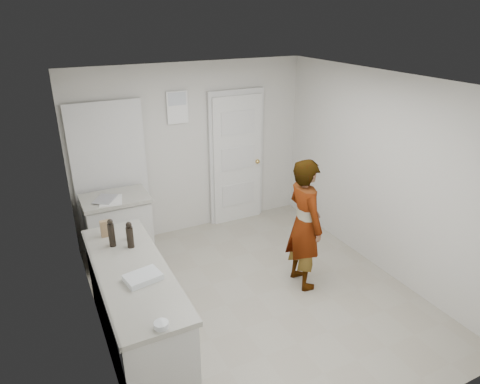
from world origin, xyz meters
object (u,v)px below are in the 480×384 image
cake_mix_box (106,228)px  egg_bowl (161,325)px  oil_cruet_a (130,235)px  oil_cruet_b (111,233)px  baking_dish (143,277)px  spice_jar (129,236)px  person (304,224)px

cake_mix_box → egg_bowl: (0.10, -1.64, -0.07)m
cake_mix_box → oil_cruet_a: 0.39m
oil_cruet_b → baking_dish: oil_cruet_b is taller
oil_cruet_a → egg_bowl: size_ratio=2.46×
oil_cruet_a → oil_cruet_b: oil_cruet_b is taller
spice_jar → oil_cruet_b: 0.22m
person → oil_cruet_a: 2.02m
spice_jar → oil_cruet_b: size_ratio=0.26×
cake_mix_box → spice_jar: size_ratio=2.35×
cake_mix_box → baking_dish: bearing=-82.3°
cake_mix_box → oil_cruet_b: (0.02, -0.24, 0.05)m
oil_cruet_a → person: bearing=-5.6°
oil_cruet_a → egg_bowl: bearing=-93.4°
spice_jar → baking_dish: spice_jar is taller
cake_mix_box → oil_cruet_b: oil_cruet_b is taller
cake_mix_box → spice_jar: (0.20, -0.17, -0.05)m
person → oil_cruet_b: person is taller
baking_dish → cake_mix_box: bearing=98.0°
baking_dish → egg_bowl: size_ratio=2.98×
baking_dish → egg_bowl: bearing=-93.0°
oil_cruet_a → oil_cruet_b: 0.19m
egg_bowl → baking_dish: bearing=87.0°
person → oil_cruet_b: size_ratio=5.36×
person → cake_mix_box: person is taller
oil_cruet_b → egg_bowl: size_ratio=2.63×
cake_mix_box → spice_jar: cake_mix_box is taller
person → baking_dish: size_ratio=4.74×
egg_bowl → person: bearing=28.0°
oil_cruet_b → baking_dish: bearing=-80.7°
baking_dish → spice_jar: bearing=85.4°
spice_jar → baking_dish: bearing=-94.6°
oil_cruet_b → cake_mix_box: bearing=94.3°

